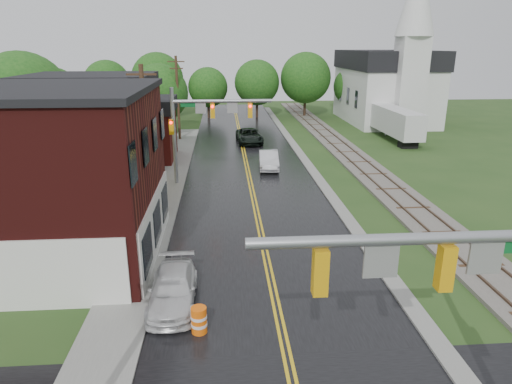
{
  "coord_description": "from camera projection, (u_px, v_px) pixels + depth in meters",
  "views": [
    {
      "loc": [
        -2.0,
        -6.53,
        10.08
      ],
      "look_at": [
        -0.52,
        13.77,
        3.5
      ],
      "focal_mm": 32.0,
      "sensor_mm": 36.0,
      "label": 1
    }
  ],
  "objects": [
    {
      "name": "main_road",
      "position": [
        248.0,
        172.0,
        37.9
      ],
      "size": [
        10.0,
        90.0,
        0.02
      ],
      "primitive_type": "cube",
      "color": "black",
      "rests_on": "ground"
    },
    {
      "name": "curb_right",
      "position": [
        302.0,
        157.0,
        43.02
      ],
      "size": [
        0.8,
        70.0,
        0.12
      ],
      "primitive_type": "cube",
      "color": "gray",
      "rests_on": "ground"
    },
    {
      "name": "sidewalk_left",
      "position": [
        166.0,
        192.0,
        32.73
      ],
      "size": [
        2.4,
        50.0,
        0.12
      ],
      "primitive_type": "cube",
      "color": "gray",
      "rests_on": "ground"
    },
    {
      "name": "brick_building",
      "position": [
        2.0,
        177.0,
        21.53
      ],
      "size": [
        14.3,
        10.3,
        8.3
      ],
      "color": "#43100E",
      "rests_on": "ground"
    },
    {
      "name": "yellow_house",
      "position": [
        96.0,
        147.0,
        32.36
      ],
      "size": [
        8.0,
        7.0,
        6.4
      ],
      "primitive_type": "cube",
      "color": "tan",
      "rests_on": "ground"
    },
    {
      "name": "darkred_building",
      "position": [
        135.0,
        136.0,
        41.28
      ],
      "size": [
        7.0,
        6.0,
        4.4
      ],
      "primitive_type": "cube",
      "color": "#3F0F0C",
      "rests_on": "ground"
    },
    {
      "name": "church",
      "position": [
        389.0,
        79.0,
        60.02
      ],
      "size": [
        10.4,
        18.4,
        20.0
      ],
      "color": "silver",
      "rests_on": "ground"
    },
    {
      "name": "railroad",
      "position": [
        350.0,
        155.0,
        43.31
      ],
      "size": [
        3.2,
        80.0,
        0.3
      ],
      "color": "#59544C",
      "rests_on": "ground"
    },
    {
      "name": "traffic_signal_near",
      "position": [
        475.0,
        288.0,
        10.05
      ],
      "size": [
        7.34,
        0.3,
        7.2
      ],
      "color": "gray",
      "rests_on": "ground"
    },
    {
      "name": "traffic_signal_far",
      "position": [
        203.0,
        118.0,
        33.29
      ],
      "size": [
        7.34,
        0.43,
        7.2
      ],
      "color": "gray",
      "rests_on": "ground"
    },
    {
      "name": "utility_pole_b",
      "position": [
        146.0,
        135.0,
        28.39
      ],
      "size": [
        1.8,
        0.28,
        9.0
      ],
      "color": "#382616",
      "rests_on": "ground"
    },
    {
      "name": "utility_pole_c",
      "position": [
        178.0,
        97.0,
        49.27
      ],
      "size": [
        1.8,
        0.28,
        9.0
      ],
      "color": "#382616",
      "rests_on": "ground"
    },
    {
      "name": "tree_left_b",
      "position": [
        25.0,
        102.0,
        36.71
      ],
      "size": [
        7.6,
        7.6,
        9.69
      ],
      "color": "black",
      "rests_on": "ground"
    },
    {
      "name": "tree_left_c",
      "position": [
        102.0,
        104.0,
        44.95
      ],
      "size": [
        6.0,
        6.0,
        7.65
      ],
      "color": "black",
      "rests_on": "ground"
    },
    {
      "name": "tree_left_e",
      "position": [
        161.0,
        94.0,
        50.9
      ],
      "size": [
        6.4,
        6.4,
        8.16
      ],
      "color": "black",
      "rests_on": "ground"
    },
    {
      "name": "suv_dark",
      "position": [
        249.0,
        136.0,
        48.82
      ],
      "size": [
        2.87,
        5.65,
        1.53
      ],
      "primitive_type": "imported",
      "rotation": [
        0.0,
        0.0,
        0.06
      ],
      "color": "black",
      "rests_on": "ground"
    },
    {
      "name": "sedan_silver",
      "position": [
        269.0,
        160.0,
        38.75
      ],
      "size": [
        1.82,
        4.61,
        1.49
      ],
      "primitive_type": "imported",
      "rotation": [
        0.0,
        0.0,
        -0.05
      ],
      "color": "silver",
      "rests_on": "ground"
    },
    {
      "name": "pickup_white",
      "position": [
        173.0,
        289.0,
        18.43
      ],
      "size": [
        1.89,
        4.56,
        1.32
      ],
      "primitive_type": "imported",
      "rotation": [
        0.0,
        0.0,
        0.01
      ],
      "color": "silver",
      "rests_on": "ground"
    },
    {
      "name": "semi_trailer",
      "position": [
        396.0,
        121.0,
        49.97
      ],
      "size": [
        2.52,
        10.72,
        3.47
      ],
      "color": "black",
      "rests_on": "ground"
    },
    {
      "name": "construction_barrel",
      "position": [
        199.0,
        320.0,
        16.61
      ],
      "size": [
        0.75,
        0.75,
        1.03
      ],
      "primitive_type": "cylinder",
      "rotation": [
        0.0,
        0.0,
        -0.38
      ],
      "color": "#F45F0A",
      "rests_on": "ground"
    }
  ]
}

